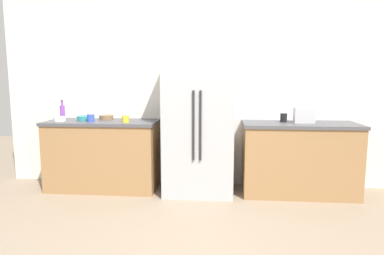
{
  "coord_description": "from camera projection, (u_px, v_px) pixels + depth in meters",
  "views": [
    {
      "loc": [
        0.27,
        -2.57,
        1.4
      ],
      "look_at": [
        -0.01,
        0.47,
        0.97
      ],
      "focal_mm": 31.45,
      "sensor_mm": 36.0,
      "label": 1
    }
  ],
  "objects": [
    {
      "name": "refrigerator",
      "position": [
        199.0,
        122.0,
        4.15
      ],
      "size": [
        0.85,
        0.68,
        1.78
      ],
      "color": "#B2B5BA",
      "rests_on": "ground_plane"
    },
    {
      "name": "cup_b",
      "position": [
        91.0,
        118.0,
        4.2
      ],
      "size": [
        0.09,
        0.09,
        0.09
      ],
      "primitive_type": "cylinder",
      "color": "blue",
      "rests_on": "counter_left"
    },
    {
      "name": "bowl_a",
      "position": [
        85.0,
        118.0,
        4.33
      ],
      "size": [
        0.19,
        0.19,
        0.06
      ],
      "primitive_type": "cylinder",
      "color": "teal",
      "rests_on": "counter_left"
    },
    {
      "name": "cup_a",
      "position": [
        284.0,
        118.0,
        4.16
      ],
      "size": [
        0.08,
        0.08,
        0.11
      ],
      "primitive_type": "cylinder",
      "color": "black",
      "rests_on": "counter_right"
    },
    {
      "name": "counter_right",
      "position": [
        299.0,
        159.0,
        4.14
      ],
      "size": [
        1.39,
        0.62,
        0.89
      ],
      "color": "#9E7247",
      "rests_on": "ground_plane"
    },
    {
      "name": "bottle_a",
      "position": [
        63.0,
        112.0,
        4.39
      ],
      "size": [
        0.06,
        0.06,
        0.26
      ],
      "color": "purple",
      "rests_on": "counter_left"
    },
    {
      "name": "bowl_c",
      "position": [
        106.0,
        118.0,
        4.42
      ],
      "size": [
        0.18,
        0.18,
        0.06
      ],
      "primitive_type": "cylinder",
      "color": "brown",
      "rests_on": "counter_left"
    },
    {
      "name": "ground_plane",
      "position": [
        188.0,
        253.0,
        2.76
      ],
      "size": [
        10.74,
        10.74,
        0.0
      ],
      "primitive_type": "plane",
      "color": "gray"
    },
    {
      "name": "bowl_b",
      "position": [
        60.0,
        119.0,
        4.25
      ],
      "size": [
        0.15,
        0.15,
        0.06
      ],
      "primitive_type": "cylinder",
      "color": "white",
      "rests_on": "counter_left"
    },
    {
      "name": "toaster",
      "position": [
        304.0,
        115.0,
        4.07
      ],
      "size": [
        0.24,
        0.14,
        0.19
      ],
      "primitive_type": "cube",
      "color": "silver",
      "rests_on": "counter_right"
    },
    {
      "name": "kitchen_back_panel",
      "position": [
        202.0,
        87.0,
        4.48
      ],
      "size": [
        5.37,
        0.1,
        2.63
      ],
      "primitive_type": "cube",
      "color": "silver",
      "rests_on": "ground_plane"
    },
    {
      "name": "counter_left",
      "position": [
        103.0,
        155.0,
        4.36
      ],
      "size": [
        1.42,
        0.62,
        0.89
      ],
      "color": "#9E7247",
      "rests_on": "ground_plane"
    },
    {
      "name": "cup_c",
      "position": [
        126.0,
        119.0,
        4.12
      ],
      "size": [
        0.09,
        0.09,
        0.09
      ],
      "primitive_type": "cylinder",
      "color": "yellow",
      "rests_on": "counter_left"
    }
  ]
}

